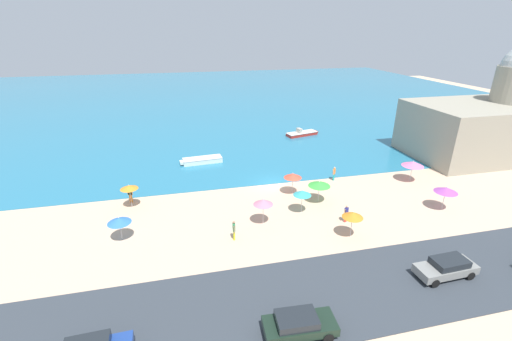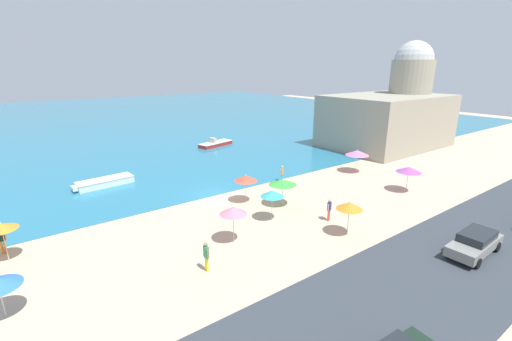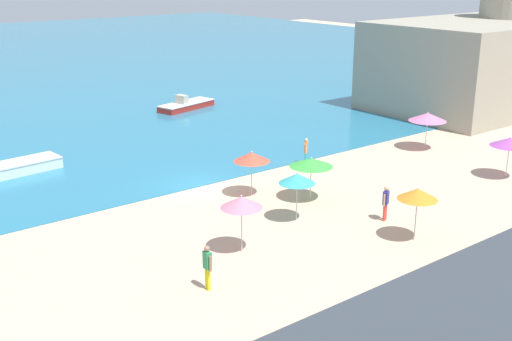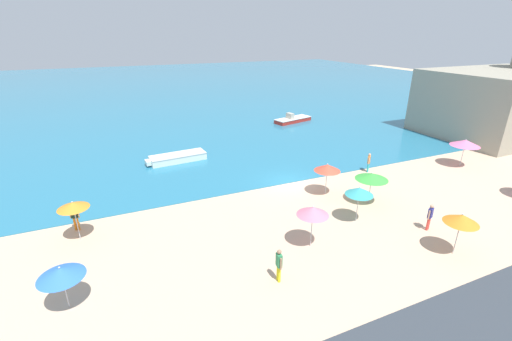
{
  "view_description": "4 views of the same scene",
  "coord_description": "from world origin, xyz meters",
  "px_view_note": "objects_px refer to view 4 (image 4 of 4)",
  "views": [
    {
      "loc": [
        -9.99,
        -34.66,
        16.86
      ],
      "look_at": [
        -1.81,
        0.42,
        1.72
      ],
      "focal_mm": 24.0,
      "sensor_mm": 36.0,
      "label": 1
    },
    {
      "loc": [
        -13.94,
        -25.47,
        11.2
      ],
      "look_at": [
        5.26,
        0.84,
        1.24
      ],
      "focal_mm": 24.0,
      "sensor_mm": 36.0,
      "label": 2
    },
    {
      "loc": [
        -18.21,
        -28.51,
        11.89
      ],
      "look_at": [
        1.62,
        -3.06,
        1.43
      ],
      "focal_mm": 45.0,
      "sensor_mm": 36.0,
      "label": 3
    },
    {
      "loc": [
        -12.65,
        -22.1,
        11.45
      ],
      "look_at": [
        -3.5,
        -1.18,
        2.12
      ],
      "focal_mm": 24.0,
      "sensor_mm": 36.0,
      "label": 4
    }
  ],
  "objects_px": {
    "beach_umbrella_5": "(372,176)",
    "skiff_offshore": "(293,119)",
    "beach_umbrella_4": "(73,205)",
    "bather_3": "(279,264)",
    "beach_umbrella_3": "(465,143)",
    "bather_2": "(369,161)",
    "beach_umbrella_1": "(61,273)",
    "beach_umbrella_6": "(327,168)",
    "beach_umbrella_0": "(313,211)",
    "beach_umbrella_8": "(359,191)",
    "bather_1": "(75,216)",
    "skiff_nearshore": "(177,158)",
    "beach_umbrella_7": "(462,219)"
  },
  "relations": [
    {
      "from": "beach_umbrella_1",
      "to": "beach_umbrella_8",
      "type": "bearing_deg",
      "value": 3.09
    },
    {
      "from": "bather_1",
      "to": "beach_umbrella_7",
      "type": "bearing_deg",
      "value": -29.89
    },
    {
      "from": "beach_umbrella_3",
      "to": "skiff_nearshore",
      "type": "relative_size",
      "value": 0.45
    },
    {
      "from": "bather_3",
      "to": "skiff_offshore",
      "type": "height_order",
      "value": "bather_3"
    },
    {
      "from": "beach_umbrella_0",
      "to": "beach_umbrella_8",
      "type": "distance_m",
      "value": 4.36
    },
    {
      "from": "beach_umbrella_3",
      "to": "beach_umbrella_7",
      "type": "relative_size",
      "value": 1.01
    },
    {
      "from": "beach_umbrella_7",
      "to": "bather_1",
      "type": "xyz_separation_m",
      "value": [
        -19.2,
        11.04,
        -1.19
      ]
    },
    {
      "from": "bather_2",
      "to": "beach_umbrella_8",
      "type": "bearing_deg",
      "value": -135.05
    },
    {
      "from": "beach_umbrella_7",
      "to": "beach_umbrella_1",
      "type": "bearing_deg",
      "value": 168.01
    },
    {
      "from": "beach_umbrella_0",
      "to": "bather_3",
      "type": "bearing_deg",
      "value": -147.96
    },
    {
      "from": "beach_umbrella_1",
      "to": "beach_umbrella_8",
      "type": "height_order",
      "value": "beach_umbrella_8"
    },
    {
      "from": "beach_umbrella_4",
      "to": "bather_2",
      "type": "distance_m",
      "value": 22.83
    },
    {
      "from": "beach_umbrella_7",
      "to": "bather_1",
      "type": "height_order",
      "value": "beach_umbrella_7"
    },
    {
      "from": "bather_3",
      "to": "beach_umbrella_7",
      "type": "bearing_deg",
      "value": -10.81
    },
    {
      "from": "beach_umbrella_0",
      "to": "bather_2",
      "type": "relative_size",
      "value": 1.53
    },
    {
      "from": "beach_umbrella_5",
      "to": "skiff_offshore",
      "type": "bearing_deg",
      "value": 73.92
    },
    {
      "from": "beach_umbrella_0",
      "to": "bather_1",
      "type": "distance_m",
      "value": 14.37
    },
    {
      "from": "beach_umbrella_6",
      "to": "bather_1",
      "type": "bearing_deg",
      "value": 173.51
    },
    {
      "from": "beach_umbrella_3",
      "to": "skiff_nearshore",
      "type": "height_order",
      "value": "beach_umbrella_3"
    },
    {
      "from": "bather_2",
      "to": "beach_umbrella_5",
      "type": "bearing_deg",
      "value": -129.92
    },
    {
      "from": "beach_umbrella_8",
      "to": "skiff_nearshore",
      "type": "xyz_separation_m",
      "value": [
        -8.38,
        15.54,
        -1.75
      ]
    },
    {
      "from": "bather_3",
      "to": "beach_umbrella_0",
      "type": "bearing_deg",
      "value": 32.04
    },
    {
      "from": "beach_umbrella_5",
      "to": "skiff_offshore",
      "type": "height_order",
      "value": "beach_umbrella_5"
    },
    {
      "from": "beach_umbrella_1",
      "to": "bather_1",
      "type": "height_order",
      "value": "beach_umbrella_1"
    },
    {
      "from": "beach_umbrella_6",
      "to": "beach_umbrella_4",
      "type": "bearing_deg",
      "value": 177.53
    },
    {
      "from": "beach_umbrella_4",
      "to": "skiff_nearshore",
      "type": "relative_size",
      "value": 0.45
    },
    {
      "from": "skiff_nearshore",
      "to": "beach_umbrella_8",
      "type": "bearing_deg",
      "value": -61.66
    },
    {
      "from": "beach_umbrella_4",
      "to": "beach_umbrella_5",
      "type": "relative_size",
      "value": 1.07
    },
    {
      "from": "beach_umbrella_1",
      "to": "bather_3",
      "type": "relative_size",
      "value": 1.21
    },
    {
      "from": "beach_umbrella_1",
      "to": "beach_umbrella_6",
      "type": "bearing_deg",
      "value": 16.4
    },
    {
      "from": "bather_1",
      "to": "beach_umbrella_0",
      "type": "bearing_deg",
      "value": -30.44
    },
    {
      "from": "beach_umbrella_4",
      "to": "bather_3",
      "type": "bearing_deg",
      "value": -41.07
    },
    {
      "from": "beach_umbrella_0",
      "to": "beach_umbrella_1",
      "type": "xyz_separation_m",
      "value": [
        -12.41,
        0.3,
        -0.4
      ]
    },
    {
      "from": "beach_umbrella_6",
      "to": "bather_2",
      "type": "relative_size",
      "value": 1.46
    },
    {
      "from": "beach_umbrella_3",
      "to": "bather_2",
      "type": "xyz_separation_m",
      "value": [
        -8.72,
        2.27,
        -1.25
      ]
    },
    {
      "from": "beach_umbrella_8",
      "to": "skiff_offshore",
      "type": "height_order",
      "value": "beach_umbrella_8"
    },
    {
      "from": "beach_umbrella_3",
      "to": "beach_umbrella_6",
      "type": "bearing_deg",
      "value": 179.98
    },
    {
      "from": "beach_umbrella_5",
      "to": "beach_umbrella_8",
      "type": "relative_size",
      "value": 0.95
    },
    {
      "from": "beach_umbrella_7",
      "to": "bather_2",
      "type": "relative_size",
      "value": 1.48
    },
    {
      "from": "beach_umbrella_8",
      "to": "beach_umbrella_6",
      "type": "bearing_deg",
      "value": 83.94
    },
    {
      "from": "bather_1",
      "to": "bather_2",
      "type": "xyz_separation_m",
      "value": [
        22.93,
        0.34,
        -0.06
      ]
    },
    {
      "from": "beach_umbrella_8",
      "to": "bather_1",
      "type": "relative_size",
      "value": 1.37
    },
    {
      "from": "beach_umbrella_8",
      "to": "skiff_nearshore",
      "type": "height_order",
      "value": "beach_umbrella_8"
    },
    {
      "from": "beach_umbrella_5",
      "to": "bather_3",
      "type": "distance_m",
      "value": 10.87
    },
    {
      "from": "beach_umbrella_8",
      "to": "bather_1",
      "type": "distance_m",
      "value": 17.64
    },
    {
      "from": "beach_umbrella_6",
      "to": "bather_3",
      "type": "relative_size",
      "value": 1.37
    },
    {
      "from": "bather_3",
      "to": "skiff_offshore",
      "type": "relative_size",
      "value": 0.31
    },
    {
      "from": "beach_umbrella_5",
      "to": "beach_umbrella_7",
      "type": "distance_m",
      "value": 6.69
    },
    {
      "from": "beach_umbrella_3",
      "to": "skiff_offshore",
      "type": "xyz_separation_m",
      "value": [
        -6.11,
        20.28,
        -1.82
      ]
    },
    {
      "from": "beach_umbrella_6",
      "to": "beach_umbrella_7",
      "type": "xyz_separation_m",
      "value": [
        2.24,
        -9.11,
        0.04
      ]
    }
  ]
}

